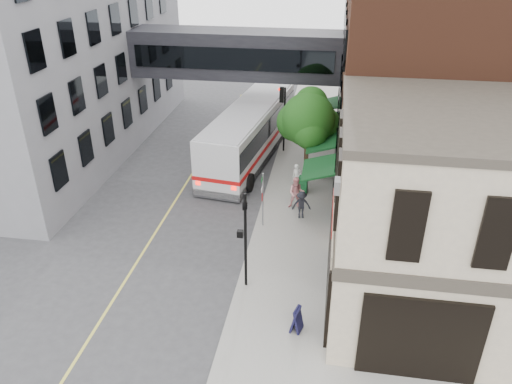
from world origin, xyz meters
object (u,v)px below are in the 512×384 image
(bus, at_px, (250,130))
(sandwich_board, at_px, (297,319))
(pedestrian_b, at_px, (297,193))
(pedestrian_a, at_px, (297,177))
(pedestrian_c, at_px, (301,205))
(newspaper_box, at_px, (303,185))

(bus, distance_m, sandwich_board, 16.94)
(pedestrian_b, xyz_separation_m, sandwich_board, (0.85, -9.53, -0.40))
(bus, xyz_separation_m, sandwich_board, (4.56, -16.27, -1.31))
(bus, xyz_separation_m, pedestrian_a, (3.53, -4.43, -1.04))
(bus, height_order, pedestrian_c, bus)
(bus, relative_size, pedestrian_a, 8.53)
(pedestrian_c, bearing_deg, newspaper_box, 83.00)
(bus, xyz_separation_m, pedestrian_c, (4.07, -7.75, -1.05))
(bus, bearing_deg, pedestrian_b, -61.11)
(pedestrian_a, xyz_separation_m, sandwich_board, (1.03, -11.83, -0.27))
(pedestrian_a, bearing_deg, bus, 106.33)
(pedestrian_a, height_order, pedestrian_c, pedestrian_a)
(bus, height_order, newspaper_box, bus)
(pedestrian_a, bearing_deg, sandwich_board, -107.25)
(pedestrian_b, distance_m, sandwich_board, 9.58)
(pedestrian_a, bearing_deg, newspaper_box, -69.99)
(pedestrian_c, distance_m, newspaper_box, 2.89)
(pedestrian_b, height_order, sandwich_board, pedestrian_b)
(pedestrian_b, distance_m, newspaper_box, 1.91)
(pedestrian_c, bearing_deg, pedestrian_b, 99.52)
(pedestrian_a, height_order, sandwich_board, pedestrian_a)
(bus, distance_m, pedestrian_a, 5.76)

